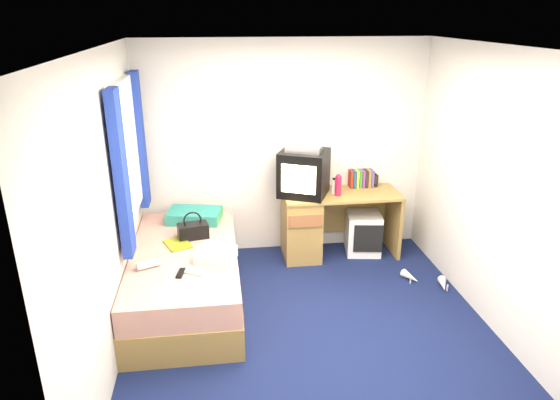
{
  "coord_description": "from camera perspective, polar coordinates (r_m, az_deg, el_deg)",
  "views": [
    {
      "loc": [
        -0.76,
        -3.67,
        2.64
      ],
      "look_at": [
        -0.18,
        0.7,
        0.98
      ],
      "focal_mm": 32.0,
      "sensor_mm": 36.0,
      "label": 1
    }
  ],
  "objects": [
    {
      "name": "ground",
      "position": [
        4.58,
        3.46,
        -14.52
      ],
      "size": [
        3.4,
        3.4,
        0.0
      ],
      "primitive_type": "plane",
      "color": "#0C1438",
      "rests_on": "ground"
    },
    {
      "name": "room_shell",
      "position": [
        3.93,
        3.92,
        3.03
      ],
      "size": [
        3.4,
        3.4,
        3.4
      ],
      "color": "white",
      "rests_on": "ground"
    },
    {
      "name": "bed",
      "position": [
        4.93,
        -10.7,
        -8.5
      ],
      "size": [
        1.01,
        2.0,
        0.54
      ],
      "color": "#A48344",
      "rests_on": "ground"
    },
    {
      "name": "pillow",
      "position": [
        5.41,
        -9.75,
        -1.76
      ],
      "size": [
        0.61,
        0.45,
        0.12
      ],
      "primitive_type": "cube",
      "rotation": [
        0.0,
        0.0,
        -0.2
      ],
      "color": "#175E99",
      "rests_on": "bed"
    },
    {
      "name": "desk",
      "position": [
        5.68,
        4.15,
        -2.53
      ],
      "size": [
        1.3,
        0.55,
        0.75
      ],
      "color": "#A48344",
      "rests_on": "ground"
    },
    {
      "name": "storage_cube",
      "position": [
        5.87,
        9.48,
        -3.74
      ],
      "size": [
        0.43,
        0.43,
        0.48
      ],
      "primitive_type": "cube",
      "rotation": [
        0.0,
        0.0,
        -0.15
      ],
      "color": "white",
      "rests_on": "ground"
    },
    {
      "name": "crt_tv",
      "position": [
        5.45,
        2.74,
        3.1
      ],
      "size": [
        0.64,
        0.62,
        0.49
      ],
      "rotation": [
        0.0,
        0.0,
        -0.42
      ],
      "color": "black",
      "rests_on": "desk"
    },
    {
      "name": "vcr",
      "position": [
        5.37,
        2.8,
        5.99
      ],
      "size": [
        0.44,
        0.38,
        0.07
      ],
      "primitive_type": "cube",
      "rotation": [
        0.0,
        0.0,
        -0.38
      ],
      "color": "silver",
      "rests_on": "crt_tv"
    },
    {
      "name": "book_row",
      "position": [
        5.8,
        9.25,
        2.44
      ],
      "size": [
        0.27,
        0.13,
        0.2
      ],
      "color": "maroon",
      "rests_on": "desk"
    },
    {
      "name": "picture_frame",
      "position": [
        5.89,
        10.86,
        2.3
      ],
      "size": [
        0.02,
        0.12,
        0.14
      ],
      "primitive_type": "cube",
      "rotation": [
        0.0,
        0.0,
        0.04
      ],
      "color": "black",
      "rests_on": "desk"
    },
    {
      "name": "pink_water_bottle",
      "position": [
        5.49,
        6.67,
        1.6
      ],
      "size": [
        0.08,
        0.08,
        0.22
      ],
      "primitive_type": "cylinder",
      "rotation": [
        0.0,
        0.0,
        0.26
      ],
      "color": "#CF1D44",
      "rests_on": "desk"
    },
    {
      "name": "aerosol_can",
      "position": [
        5.55,
        6.14,
        1.53
      ],
      "size": [
        0.06,
        0.06,
        0.16
      ],
      "primitive_type": "cylinder",
      "rotation": [
        0.0,
        0.0,
        0.33
      ],
      "color": "white",
      "rests_on": "desk"
    },
    {
      "name": "handbag",
      "position": [
        5.01,
        -9.91,
        -3.41
      ],
      "size": [
        0.32,
        0.22,
        0.28
      ],
      "rotation": [
        0.0,
        0.0,
        0.21
      ],
      "color": "black",
      "rests_on": "bed"
    },
    {
      "name": "towel",
      "position": [
        4.55,
        -7.37,
        -6.22
      ],
      "size": [
        0.41,
        0.38,
        0.11
      ],
      "primitive_type": "cube",
      "rotation": [
        0.0,
        0.0,
        -0.4
      ],
      "color": "silver",
      "rests_on": "bed"
    },
    {
      "name": "magazine",
      "position": [
        4.92,
        -11.61,
        -4.96
      ],
      "size": [
        0.3,
        0.34,
        0.01
      ],
      "primitive_type": "cube",
      "rotation": [
        0.0,
        0.0,
        0.4
      ],
      "color": "#E6F51B",
      "rests_on": "bed"
    },
    {
      "name": "water_bottle",
      "position": [
        4.54,
        -14.83,
        -7.12
      ],
      "size": [
        0.21,
        0.14,
        0.07
      ],
      "primitive_type": "cylinder",
      "rotation": [
        0.0,
        1.57,
        0.41
      ],
      "color": "silver",
      "rests_on": "bed"
    },
    {
      "name": "colour_swatch_fan",
      "position": [
        4.39,
        -10.05,
        -8.17
      ],
      "size": [
        0.22,
        0.16,
        0.01
      ],
      "primitive_type": "cube",
      "rotation": [
        0.0,
        0.0,
        -0.5
      ],
      "color": "gold",
      "rests_on": "bed"
    },
    {
      "name": "remote_control",
      "position": [
        4.39,
        -11.28,
        -8.19
      ],
      "size": [
        0.08,
        0.17,
        0.02
      ],
      "primitive_type": "cube",
      "rotation": [
        0.0,
        0.0,
        -0.19
      ],
      "color": "black",
      "rests_on": "bed"
    },
    {
      "name": "window_assembly",
      "position": [
        4.8,
        -16.83,
        5.03
      ],
      "size": [
        0.11,
        1.42,
        1.4
      ],
      "color": "silver",
      "rests_on": "room_shell"
    },
    {
      "name": "white_heels",
      "position": [
        5.43,
        16.43,
        -8.85
      ],
      "size": [
        0.43,
        0.43,
        0.09
      ],
      "color": "beige",
      "rests_on": "ground"
    }
  ]
}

